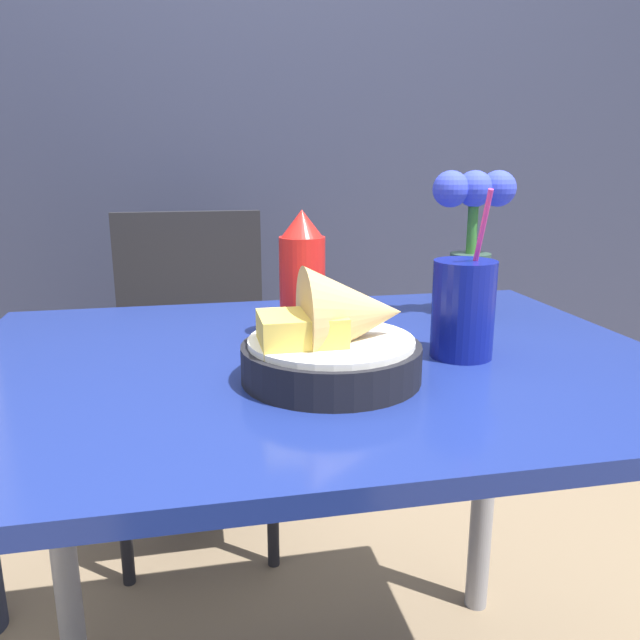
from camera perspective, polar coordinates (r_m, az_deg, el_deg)
The scene contains 7 objects.
wall_window at distance 2.15m, azimuth -7.74°, elevation 22.23°, with size 7.00×0.06×2.60m.
dining_table at distance 0.93m, azimuth -0.38°, elevation -10.10°, with size 1.00×0.74×0.73m.
chair_far_window at distance 1.73m, azimuth -11.54°, elevation -2.22°, with size 0.40×0.40×0.87m.
food_basket at distance 0.78m, azimuth 1.63°, elevation -1.82°, with size 0.23×0.23×0.15m.
ketchup_bottle at distance 0.97m, azimuth -1.55°, elevation 4.02°, with size 0.07×0.07×0.20m.
drink_cup at distance 0.89m, azimuth 12.94°, elevation 0.71°, with size 0.09×0.09×0.24m.
flower_vase at distance 1.13m, azimuth 13.73°, elevation 7.93°, with size 0.15×0.07×0.25m.
Camera 1 is at (-0.17, -0.83, 1.00)m, focal length 35.00 mm.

